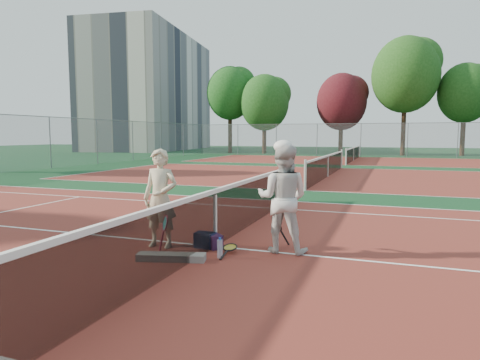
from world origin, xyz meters
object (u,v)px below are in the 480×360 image
object	(u,v)px
sports_bag_purple	(214,241)
water_bottle	(220,249)
player_a	(160,198)
net_main	(215,218)
player_b	(283,198)
racket_red	(165,233)
racket_black_held	(277,232)
sports_bag_navy	(205,240)
racket_spare	(230,249)
apartment_block	(151,93)

from	to	relation	value
sports_bag_purple	water_bottle	distance (m)	0.61
player_a	sports_bag_purple	world-z (taller)	player_a
net_main	sports_bag_purple	world-z (taller)	net_main
player_b	racket_red	xyz separation A→B (m)	(-1.89, -0.58, -0.60)
net_main	racket_black_held	distance (m)	1.10
racket_red	sports_bag_navy	world-z (taller)	racket_red
racket_spare	player_a	bearing A→B (deg)	89.83
apartment_block	sports_bag_navy	xyz separation A→B (m)	(27.86, -44.11, -7.37)
racket_red	racket_spare	distance (m)	1.14
sports_bag_navy	player_b	bearing A→B (deg)	9.08
apartment_block	water_bottle	size ratio (longest dim) A/B	73.33
player_a	water_bottle	xyz separation A→B (m)	(1.24, -0.31, -0.71)
player_a	racket_red	world-z (taller)	player_a
player_b	racket_black_held	world-z (taller)	player_b
racket_black_held	sports_bag_navy	bearing A→B (deg)	-19.60
player_b	apartment_block	bearing A→B (deg)	-58.06
player_a	sports_bag_navy	size ratio (longest dim) A/B	5.04
player_a	racket_spare	size ratio (longest dim) A/B	2.87
player_b	racket_black_held	distance (m)	0.72
sports_bag_navy	sports_bag_purple	xyz separation A→B (m)	(0.17, 0.01, -0.01)
player_b	racket_red	bearing A→B (deg)	15.39
net_main	sports_bag_navy	world-z (taller)	net_main
racket_spare	sports_bag_purple	xyz separation A→B (m)	(-0.36, 0.18, 0.06)
sports_bag_purple	sports_bag_navy	bearing A→B (deg)	-177.22
apartment_block	racket_red	size ratio (longest dim) A/B	37.11
apartment_block	racket_black_held	bearing A→B (deg)	-56.38
player_b	sports_bag_navy	xyz separation A→B (m)	(-1.32, -0.21, -0.77)
player_a	racket_black_held	distance (m)	2.11
player_b	racket_spare	xyz separation A→B (m)	(-0.79, -0.38, -0.84)
net_main	water_bottle	size ratio (longest dim) A/B	36.60
net_main	player_a	world-z (taller)	player_a
net_main	apartment_block	world-z (taller)	apartment_block
player_a	player_b	distance (m)	2.11
racket_black_held	sports_bag_purple	xyz separation A→B (m)	(-0.98, -0.48, -0.14)
sports_bag_navy	sports_bag_purple	bearing A→B (deg)	2.78
player_a	racket_red	bearing A→B (deg)	-46.69
net_main	player_b	size ratio (longest dim) A/B	6.09
net_main	apartment_block	xyz separation A→B (m)	(-28.00, 44.00, 6.99)
player_b	sports_bag_purple	xyz separation A→B (m)	(-1.15, -0.20, -0.78)
player_a	sports_bag_purple	xyz separation A→B (m)	(0.92, 0.21, -0.74)
apartment_block	sports_bag_navy	bearing A→B (deg)	-57.73
player_b	racket_black_held	bearing A→B (deg)	-59.95
player_a	racket_black_held	bearing A→B (deg)	16.97
player_b	water_bottle	size ratio (longest dim) A/B	6.01
racket_black_held	sports_bag_purple	bearing A→B (deg)	-16.48
apartment_block	player_b	world-z (taller)	apartment_block
player_a	racket_spare	world-z (taller)	player_a
net_main	racket_red	xyz separation A→B (m)	(-0.72, -0.48, -0.21)
net_main	racket_red	size ratio (longest dim) A/B	18.52
apartment_block	sports_bag_purple	size ratio (longest dim) A/B	73.69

